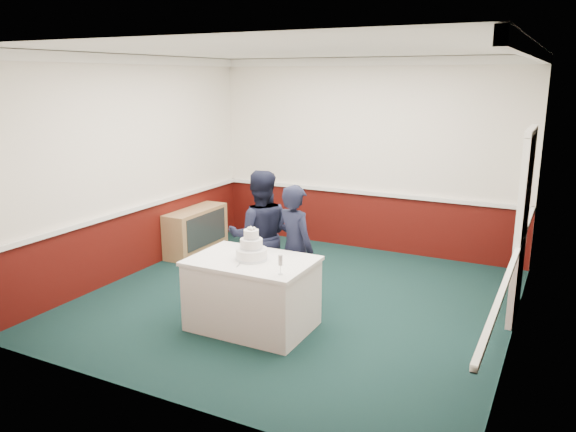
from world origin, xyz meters
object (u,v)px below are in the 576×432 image
at_px(cake_table, 252,293).
at_px(champagne_flute, 280,261).
at_px(wedding_cake, 251,250).
at_px(sideboard, 196,231).
at_px(cake_knife, 240,264).
at_px(person_woman, 295,248).
at_px(person_man, 260,236).

height_order(cake_table, champagne_flute, champagne_flute).
height_order(cake_table, wedding_cake, wedding_cake).
relative_size(sideboard, cake_knife, 5.45).
xyz_separation_m(wedding_cake, person_woman, (0.19, 0.68, -0.14)).
xyz_separation_m(wedding_cake, cake_knife, (-0.03, -0.20, -0.11)).
bearing_deg(person_woman, cake_table, 95.47).
distance_m(cake_knife, champagne_flute, 0.55).
xyz_separation_m(champagne_flute, person_woman, (-0.31, 0.96, -0.17)).
relative_size(sideboard, person_woman, 0.79).
relative_size(wedding_cake, champagne_flute, 1.78).
xyz_separation_m(cake_knife, champagne_flute, (0.53, -0.08, 0.14)).
xyz_separation_m(person_man, person_woman, (0.53, -0.10, -0.06)).
bearing_deg(champagne_flute, sideboard, 140.10).
relative_size(sideboard, cake_table, 0.91).
bearing_deg(person_man, cake_knife, 76.48).
bearing_deg(cake_knife, wedding_cake, 66.14).
height_order(sideboard, champagne_flute, champagne_flute).
height_order(wedding_cake, champagne_flute, wedding_cake).
distance_m(person_man, person_woman, 0.54).
distance_m(wedding_cake, cake_knife, 0.23).
relative_size(person_man, person_woman, 1.07).
height_order(cake_table, person_man, person_man).
bearing_deg(wedding_cake, cake_table, -90.00).
distance_m(cake_knife, person_man, 1.02).
xyz_separation_m(wedding_cake, champagne_flute, (0.50, -0.28, 0.03)).
bearing_deg(person_man, cake_table, 82.52).
bearing_deg(cake_table, person_man, 113.60).
bearing_deg(person_woman, person_man, 10.37).
height_order(sideboard, wedding_cake, wedding_cake).
height_order(cake_table, person_woman, person_woman).
bearing_deg(sideboard, person_woman, -28.48).
bearing_deg(person_man, person_woman, 138.32).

